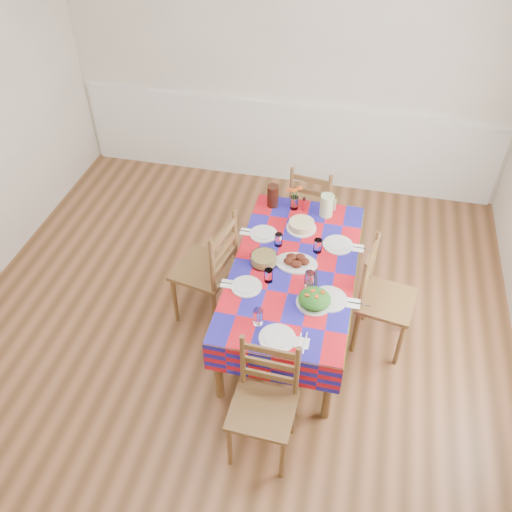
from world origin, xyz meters
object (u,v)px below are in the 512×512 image
at_px(meat_platter, 296,261).
at_px(chair_far, 312,206).
at_px(chair_near, 264,405).
at_px(chair_right, 381,299).
at_px(green_pitcher, 327,205).
at_px(chair_left, 209,270).
at_px(dining_table, 294,273).
at_px(tea_pitcher, 273,196).

xyz_separation_m(meat_platter, chair_far, (-0.02, 1.04, -0.25)).
bearing_deg(meat_platter, chair_far, 90.83).
xyz_separation_m(meat_platter, chair_near, (-0.01, -1.11, -0.24)).
relative_size(meat_platter, chair_right, 0.34).
bearing_deg(green_pitcher, meat_platter, -102.10).
height_order(chair_far, chair_left, chair_left).
bearing_deg(chair_far, chair_near, 98.61).
bearing_deg(chair_left, chair_far, 159.29).
distance_m(dining_table, chair_left, 0.68).
distance_m(meat_platter, chair_right, 0.71).
relative_size(green_pitcher, tea_pitcher, 0.99).
xyz_separation_m(green_pitcher, tea_pitcher, (-0.46, 0.03, 0.00)).
bearing_deg(tea_pitcher, chair_far, 49.48).
bearing_deg(chair_far, green_pitcher, 120.40).
distance_m(tea_pitcher, chair_far, 0.57).
height_order(dining_table, green_pitcher, green_pitcher).
distance_m(dining_table, chair_far, 1.09).
xyz_separation_m(dining_table, green_pitcher, (0.15, 0.69, 0.17)).
height_order(chair_near, chair_left, chair_left).
bearing_deg(meat_platter, chair_left, -176.56).
bearing_deg(chair_near, tea_pitcher, 102.01).
bearing_deg(green_pitcher, tea_pitcher, 176.46).
bearing_deg(tea_pitcher, chair_near, -80.09).
height_order(meat_platter, chair_right, chair_right).
bearing_deg(tea_pitcher, meat_platter, -64.93).
bearing_deg(dining_table, meat_platter, 74.45).
bearing_deg(meat_platter, chair_right, -2.16).
height_order(dining_table, chair_far, chair_far).
relative_size(dining_table, meat_platter, 5.30).
xyz_separation_m(green_pitcher, chair_left, (-0.82, -0.70, -0.27)).
xyz_separation_m(meat_platter, chair_right, (0.67, -0.03, -0.23)).
height_order(green_pitcher, chair_near, chair_near).
height_order(chair_near, chair_right, chair_right).
bearing_deg(chair_right, chair_near, 157.25).
distance_m(chair_left, chair_right, 1.35).
height_order(tea_pitcher, chair_near, chair_near).
relative_size(chair_far, chair_left, 0.90).
xyz_separation_m(green_pitcher, chair_near, (-0.15, -1.76, -0.31)).
height_order(chair_far, chair_right, chair_right).
relative_size(green_pitcher, chair_far, 0.21).
xyz_separation_m(dining_table, chair_near, (0.00, -1.07, -0.14)).
bearing_deg(chair_right, green_pitcher, 47.01).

